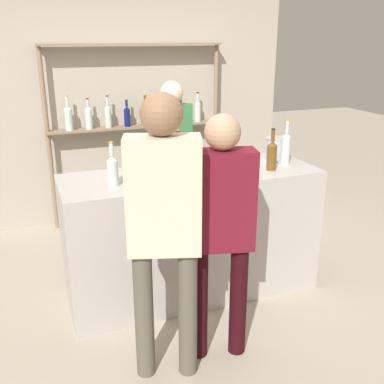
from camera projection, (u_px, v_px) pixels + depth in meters
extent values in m
plane|color=#B2A893|center=(192.00, 289.00, 3.85)|extent=(16.00, 16.00, 0.00)
cube|color=#B7B2AD|center=(192.00, 234.00, 3.68)|extent=(2.03, 0.69, 1.04)
cube|color=#B2A899|center=(132.00, 97.00, 5.11)|extent=(3.63, 0.12, 2.80)
cylinder|color=#897056|center=(49.00, 142.00, 4.76)|extent=(0.05, 0.05, 1.98)
cylinder|color=#897056|center=(215.00, 129.00, 5.40)|extent=(0.05, 0.05, 1.98)
cube|color=#897056|center=(133.00, 44.00, 4.76)|extent=(1.98, 0.18, 0.02)
cube|color=#897056|center=(137.00, 127.00, 5.05)|extent=(1.98, 0.18, 0.02)
cylinder|color=silver|center=(69.00, 120.00, 4.76)|extent=(0.08, 0.08, 0.23)
cone|color=silver|center=(68.00, 107.00, 4.72)|extent=(0.08, 0.08, 0.04)
cylinder|color=silver|center=(67.00, 101.00, 4.70)|extent=(0.03, 0.03, 0.09)
cylinder|color=gold|center=(67.00, 96.00, 4.68)|extent=(0.03, 0.03, 0.01)
cylinder|color=silver|center=(89.00, 119.00, 4.84)|extent=(0.08, 0.08, 0.21)
cone|color=silver|center=(88.00, 108.00, 4.80)|extent=(0.08, 0.08, 0.03)
cylinder|color=silver|center=(88.00, 103.00, 4.78)|extent=(0.03, 0.03, 0.07)
cylinder|color=maroon|center=(87.00, 99.00, 4.76)|extent=(0.03, 0.03, 0.01)
cylinder|color=silver|center=(108.00, 118.00, 4.91)|extent=(0.07, 0.07, 0.21)
cone|color=silver|center=(108.00, 107.00, 4.87)|extent=(0.07, 0.07, 0.03)
cylinder|color=silver|center=(107.00, 101.00, 4.84)|extent=(0.03, 0.03, 0.09)
cylinder|color=black|center=(107.00, 96.00, 4.83)|extent=(0.03, 0.03, 0.01)
cylinder|color=#0F1956|center=(127.00, 118.00, 4.98)|extent=(0.07, 0.07, 0.19)
cone|color=#0F1956|center=(127.00, 108.00, 4.94)|extent=(0.07, 0.07, 0.03)
cylinder|color=#0F1956|center=(126.00, 103.00, 4.93)|extent=(0.03, 0.03, 0.08)
cylinder|color=gold|center=(126.00, 99.00, 4.91)|extent=(0.03, 0.03, 0.01)
cylinder|color=brown|center=(145.00, 116.00, 5.05)|extent=(0.08, 0.08, 0.22)
cone|color=brown|center=(145.00, 104.00, 5.00)|extent=(0.08, 0.08, 0.03)
cylinder|color=brown|center=(145.00, 99.00, 4.98)|extent=(0.03, 0.03, 0.08)
cylinder|color=gold|center=(145.00, 94.00, 4.97)|extent=(0.03, 0.03, 0.01)
cylinder|color=silver|center=(163.00, 115.00, 5.12)|extent=(0.07, 0.07, 0.19)
cone|color=silver|center=(163.00, 105.00, 5.08)|extent=(0.07, 0.07, 0.03)
cylinder|color=silver|center=(163.00, 101.00, 5.06)|extent=(0.03, 0.03, 0.07)
cylinder|color=gold|center=(163.00, 97.00, 5.05)|extent=(0.03, 0.03, 0.01)
cylinder|color=black|center=(181.00, 115.00, 5.19)|extent=(0.07, 0.07, 0.19)
cone|color=black|center=(181.00, 105.00, 5.15)|extent=(0.07, 0.07, 0.03)
cylinder|color=black|center=(181.00, 99.00, 5.13)|extent=(0.03, 0.03, 0.10)
cylinder|color=black|center=(181.00, 95.00, 5.11)|extent=(0.03, 0.03, 0.01)
cylinder|color=silver|center=(198.00, 113.00, 5.26)|extent=(0.07, 0.07, 0.21)
cone|color=silver|center=(198.00, 102.00, 5.22)|extent=(0.07, 0.07, 0.03)
cylinder|color=silver|center=(198.00, 97.00, 5.20)|extent=(0.03, 0.03, 0.09)
cylinder|color=black|center=(198.00, 93.00, 5.18)|extent=(0.03, 0.03, 0.01)
cylinder|color=black|center=(220.00, 156.00, 3.61)|extent=(0.09, 0.09, 0.19)
cone|color=black|center=(220.00, 142.00, 3.57)|extent=(0.09, 0.09, 0.04)
cylinder|color=black|center=(220.00, 135.00, 3.55)|extent=(0.03, 0.03, 0.08)
cylinder|color=black|center=(220.00, 129.00, 3.54)|extent=(0.03, 0.03, 0.01)
cylinder|color=black|center=(151.00, 167.00, 3.27)|extent=(0.07, 0.07, 0.22)
cone|color=black|center=(151.00, 150.00, 3.23)|extent=(0.07, 0.07, 0.03)
cylinder|color=black|center=(150.00, 142.00, 3.21)|extent=(0.03, 0.03, 0.09)
cylinder|color=gold|center=(150.00, 135.00, 3.19)|extent=(0.03, 0.03, 0.01)
cylinder|color=silver|center=(113.00, 173.00, 3.18)|extent=(0.08, 0.08, 0.18)
cone|color=silver|center=(112.00, 158.00, 3.15)|extent=(0.08, 0.08, 0.04)
cylinder|color=silver|center=(111.00, 150.00, 3.13)|extent=(0.03, 0.03, 0.09)
cylinder|color=gold|center=(111.00, 143.00, 3.11)|extent=(0.03, 0.03, 0.01)
cylinder|color=silver|center=(286.00, 150.00, 3.71)|extent=(0.07, 0.07, 0.23)
cone|color=silver|center=(287.00, 135.00, 3.67)|extent=(0.07, 0.07, 0.03)
cylinder|color=silver|center=(287.00, 127.00, 3.65)|extent=(0.03, 0.03, 0.10)
cylinder|color=gold|center=(288.00, 120.00, 3.63)|extent=(0.03, 0.03, 0.01)
cylinder|color=black|center=(178.00, 156.00, 3.65)|extent=(0.08, 0.08, 0.18)
cone|color=black|center=(178.00, 143.00, 3.61)|extent=(0.08, 0.08, 0.04)
cylinder|color=black|center=(178.00, 136.00, 3.59)|extent=(0.03, 0.03, 0.08)
cylinder|color=gold|center=(178.00, 130.00, 3.58)|extent=(0.03, 0.03, 0.01)
cylinder|color=brown|center=(272.00, 158.00, 3.56)|extent=(0.08, 0.08, 0.20)
cone|color=brown|center=(273.00, 144.00, 3.52)|extent=(0.08, 0.08, 0.04)
cylinder|color=brown|center=(273.00, 136.00, 3.50)|extent=(0.03, 0.03, 0.09)
cylinder|color=#232328|center=(273.00, 129.00, 3.48)|extent=(0.03, 0.03, 0.01)
cylinder|color=silver|center=(211.00, 181.00, 3.31)|extent=(0.06, 0.06, 0.00)
cylinder|color=silver|center=(211.00, 176.00, 3.29)|extent=(0.01, 0.01, 0.07)
cone|color=silver|center=(211.00, 167.00, 3.27)|extent=(0.07, 0.07, 0.07)
cylinder|color=#B2B2B7|center=(276.00, 149.00, 3.86)|extent=(0.17, 0.17, 0.19)
cylinder|color=#B2B2B7|center=(277.00, 138.00, 3.83)|extent=(0.18, 0.18, 0.01)
cylinder|color=#575347|center=(188.00, 313.00, 2.78)|extent=(0.12, 0.12, 0.87)
cylinder|color=#575347|center=(144.00, 315.00, 2.77)|extent=(0.12, 0.12, 0.87)
cube|color=beige|center=(163.00, 196.00, 2.52)|extent=(0.46, 0.30, 0.69)
sphere|color=#936B4C|center=(162.00, 114.00, 2.37)|extent=(0.23, 0.23, 0.23)
cylinder|color=black|center=(238.00, 300.00, 2.98)|extent=(0.12, 0.12, 0.80)
cylinder|color=black|center=(199.00, 303.00, 2.95)|extent=(0.12, 0.12, 0.80)
cube|color=maroon|center=(221.00, 201.00, 2.73)|extent=(0.44, 0.27, 0.63)
sphere|color=tan|center=(223.00, 132.00, 2.59)|extent=(0.22, 0.22, 0.22)
cylinder|color=black|center=(161.00, 208.00, 4.55)|extent=(0.11, 0.11, 0.81)
cylinder|color=black|center=(186.00, 208.00, 4.56)|extent=(0.11, 0.11, 0.81)
cube|color=#2D6B38|center=(172.00, 138.00, 4.32)|extent=(0.43, 0.29, 0.64)
sphere|color=beige|center=(172.00, 93.00, 4.17)|extent=(0.22, 0.22, 0.22)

